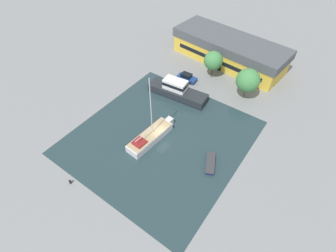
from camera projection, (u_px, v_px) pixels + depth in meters
The scene contains 10 objects.
ground_plane at pixel (161, 137), 46.48m from camera, with size 440.00×440.00×0.00m, color gray.
water_canal at pixel (161, 137), 46.48m from camera, with size 28.03×29.29×0.01m, color #23383D.
warehouse_building at pixel (229, 50), 61.38m from camera, with size 27.69×12.22×5.90m.
quay_tree_near_building at pixel (248, 80), 50.86m from camera, with size 4.68×4.68×6.69m.
quay_tree_by_water at pixel (213, 61), 56.10m from camera, with size 4.07×4.07×6.18m.
parked_car at pixel (187, 77), 57.49m from camera, with size 4.34×2.04×1.69m.
sailboat_moored at pixel (151, 136), 45.54m from camera, with size 3.43×10.42×12.81m.
motor_cruiser at pixel (177, 90), 53.56m from camera, with size 12.79×4.72×3.65m.
small_dinghy at pixel (210, 163), 42.18m from camera, with size 3.10×4.49×0.59m.
mooring_bollard at pixel (70, 182), 39.70m from camera, with size 0.37×0.37×0.79m.
Camera 1 is at (19.03, -24.20, 34.90)m, focal length 28.00 mm.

